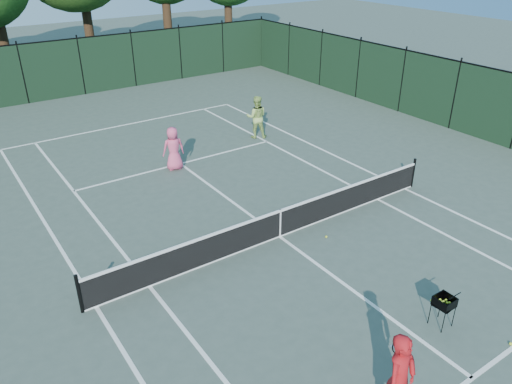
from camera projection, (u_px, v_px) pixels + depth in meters
ground at (280, 237)px, 14.65m from camera, size 90.00×90.00×0.00m
sideline_doubles_left at (96, 307)px, 11.88m from camera, size 0.10×23.77×0.01m
sideline_doubles_right at (405, 189)px, 17.42m from camera, size 0.10×23.77×0.01m
sideline_singles_left at (149, 286)px, 12.58m from camera, size 0.10×23.77×0.01m
sideline_singles_right at (378, 199)px, 16.73m from camera, size 0.10×23.77×0.01m
baseline_far at (127, 124)px, 23.35m from camera, size 10.97×0.10×0.01m
service_line_near at (472, 378)px, 9.97m from camera, size 8.23×0.10×0.01m
service_line_far at (180, 164)px, 19.33m from camera, size 8.23×0.10×0.01m
center_service_line at (280, 237)px, 14.65m from camera, size 0.10×12.80×0.01m
tennis_net at (280, 223)px, 14.44m from camera, size 11.69×0.09×1.06m
fence_far at (81, 67)px, 27.14m from camera, size 24.00×0.05×3.00m
coach at (399, 380)px, 8.72m from camera, size 0.92×0.76×1.93m
player_pink at (173, 149)px, 18.53m from camera, size 0.90×0.68×1.66m
player_green at (256, 117)px, 21.47m from camera, size 1.13×1.07×1.84m
ball_hopper at (444, 302)px, 11.04m from camera, size 0.45×0.45×0.78m
loose_ball_near_cart at (511, 344)px, 10.76m from camera, size 0.07×0.07×0.07m
loose_ball_midcourt at (326, 237)px, 14.59m from camera, size 0.07×0.07×0.07m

